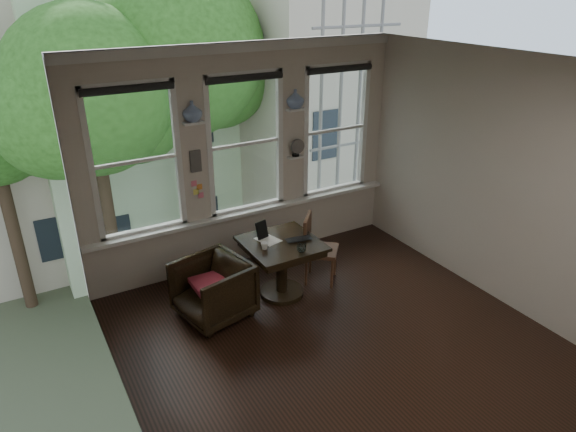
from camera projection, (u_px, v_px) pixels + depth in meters
ground at (336, 340)px, 5.76m from camera, size 4.50×4.50×0.00m
ceiling at (349, 65)px, 4.52m from camera, size 4.50×4.50×0.00m
wall_back at (245, 158)px, 6.91m from camera, size 4.50×0.00×4.50m
wall_front at (541, 344)px, 3.37m from camera, size 4.50×0.00×4.50m
wall_left at (113, 277)px, 4.12m from camera, size 0.00×4.50×4.50m
wall_right at (495, 180)px, 6.16m from camera, size 0.00×4.50×4.50m
window_left at (136, 161)px, 6.17m from camera, size 1.10×0.12×1.90m
window_center at (244, 144)px, 6.83m from camera, size 1.10×0.12×1.90m
window_right at (334, 129)px, 7.49m from camera, size 1.10×0.12×1.90m
shelf_left at (193, 123)px, 6.26m from camera, size 0.26×0.16×0.03m
shelf_right at (295, 109)px, 6.92m from camera, size 0.26×0.16×0.03m
intercom at (195, 161)px, 6.49m from camera, size 0.14×0.06×0.28m
sticky_notes at (197, 187)px, 6.64m from camera, size 0.16×0.01×0.24m
desk_fan at (296, 150)px, 7.14m from camera, size 0.20×0.20×0.24m
vase_left at (192, 111)px, 6.20m from camera, size 0.24×0.24×0.25m
vase_right at (295, 99)px, 6.86m from camera, size 0.24×0.24×0.25m
table at (282, 269)px, 6.46m from camera, size 0.90×0.90×0.75m
armchair_left at (213, 290)px, 6.03m from camera, size 0.94×0.93×0.73m
cushion_red at (213, 284)px, 6.00m from camera, size 0.45×0.45×0.06m
side_chair_right at (321, 250)px, 6.74m from camera, size 0.59×0.59×0.92m
laptop at (300, 241)px, 6.29m from camera, size 0.36×0.27×0.03m
mug at (265, 246)px, 6.12m from camera, size 0.10×0.10×0.09m
drinking_glass at (301, 248)px, 6.06m from camera, size 0.14×0.14×0.09m
tablet at (262, 230)px, 6.37m from camera, size 0.17×0.11×0.22m
papers at (268, 240)px, 6.36m from camera, size 0.29×0.34×0.00m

